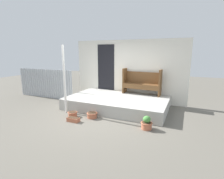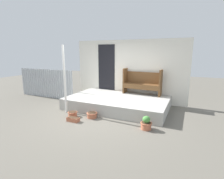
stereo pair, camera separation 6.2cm
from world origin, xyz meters
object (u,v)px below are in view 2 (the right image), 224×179
(flower_pot_middle, at_px, (92,115))
(flower_pot_left, at_px, (73,114))
(planter_box_rect, at_px, (73,119))
(support_post, at_px, (65,80))
(bench, at_px, (142,82))
(flower_pot_right, at_px, (146,123))

(flower_pot_middle, bearing_deg, flower_pot_left, -164.50)
(flower_pot_left, relative_size, flower_pot_middle, 0.92)
(flower_pot_left, relative_size, planter_box_rect, 0.85)
(flower_pot_middle, bearing_deg, support_post, 174.56)
(bench, distance_m, flower_pot_middle, 2.58)
(flower_pot_left, xyz_separation_m, flower_pot_middle, (0.63, 0.18, 0.00))
(flower_pot_left, bearing_deg, flower_pot_right, 1.09)
(support_post, distance_m, flower_pot_middle, 1.55)
(flower_pot_right, height_order, planter_box_rect, flower_pot_right)
(support_post, relative_size, planter_box_rect, 6.12)
(support_post, distance_m, planter_box_rect, 1.47)
(flower_pot_right, bearing_deg, flower_pot_middle, 175.89)
(flower_pot_right, xyz_separation_m, planter_box_rect, (-2.17, -0.37, -0.10))
(bench, xyz_separation_m, flower_pot_right, (0.76, -2.34, -0.76))
(support_post, relative_size, flower_pot_left, 7.23)
(flower_pot_right, bearing_deg, flower_pot_left, -178.91)
(planter_box_rect, bearing_deg, flower_pot_right, 9.78)
(flower_pot_left, relative_size, flower_pot_right, 0.85)
(bench, relative_size, flower_pot_middle, 4.40)
(support_post, bearing_deg, planter_box_rect, -39.03)
(support_post, xyz_separation_m, planter_box_rect, (0.75, -0.61, -1.10))
(support_post, xyz_separation_m, flower_pot_right, (2.92, -0.24, -1.00))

